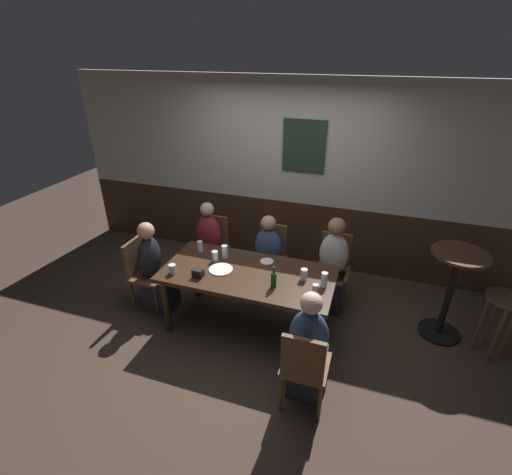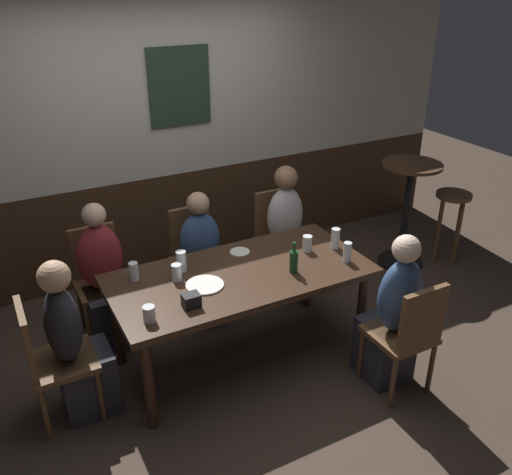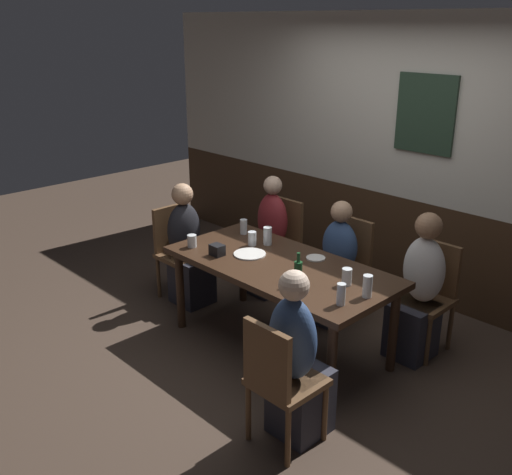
# 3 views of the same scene
# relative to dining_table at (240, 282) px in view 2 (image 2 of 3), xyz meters

# --- Properties ---
(ground_plane) EXTENTS (12.00, 12.00, 0.00)m
(ground_plane) POSITION_rel_dining_table_xyz_m (0.00, 0.00, -0.66)
(ground_plane) COLOR #423328
(wall_back) EXTENTS (6.40, 0.13, 2.60)m
(wall_back) POSITION_rel_dining_table_xyz_m (0.00, 1.65, 0.64)
(wall_back) COLOR #3D2819
(wall_back) RESTS_ON ground_plane
(dining_table) EXTENTS (1.85, 0.89, 0.74)m
(dining_table) POSITION_rel_dining_table_xyz_m (0.00, 0.00, 0.00)
(dining_table) COLOR #382316
(dining_table) RESTS_ON ground_plane
(chair_right_near) EXTENTS (0.40, 0.40, 0.88)m
(chair_right_near) POSITION_rel_dining_table_xyz_m (0.81, -0.86, -0.17)
(chair_right_near) COLOR brown
(chair_right_near) RESTS_ON ground_plane
(chair_mid_far) EXTENTS (0.40, 0.40, 0.88)m
(chair_mid_far) POSITION_rel_dining_table_xyz_m (0.00, 0.86, -0.17)
(chair_mid_far) COLOR brown
(chair_mid_far) RESTS_ON ground_plane
(chair_head_west) EXTENTS (0.40, 0.40, 0.88)m
(chair_head_west) POSITION_rel_dining_table_xyz_m (-1.34, 0.00, -0.17)
(chair_head_west) COLOR brown
(chair_head_west) RESTS_ON ground_plane
(chair_right_far) EXTENTS (0.40, 0.40, 0.88)m
(chair_right_far) POSITION_rel_dining_table_xyz_m (0.81, 0.86, -0.17)
(chair_right_far) COLOR brown
(chair_right_far) RESTS_ON ground_plane
(chair_left_far) EXTENTS (0.40, 0.40, 0.88)m
(chair_left_far) POSITION_rel_dining_table_xyz_m (-0.81, 0.86, -0.17)
(chair_left_far) COLOR brown
(chair_left_far) RESTS_ON ground_plane
(person_right_near) EXTENTS (0.34, 0.37, 1.16)m
(person_right_near) POSITION_rel_dining_table_xyz_m (0.81, -0.70, -0.17)
(person_right_near) COLOR #2D2D38
(person_right_near) RESTS_ON ground_plane
(person_mid_far) EXTENTS (0.34, 0.37, 1.09)m
(person_mid_far) POSITION_rel_dining_table_xyz_m (-0.00, 0.70, -0.21)
(person_mid_far) COLOR #2D2D38
(person_mid_far) RESTS_ON ground_plane
(person_head_west) EXTENTS (0.37, 0.34, 1.14)m
(person_head_west) POSITION_rel_dining_table_xyz_m (-1.18, 0.00, -0.18)
(person_head_west) COLOR #2D2D38
(person_head_west) RESTS_ON ground_plane
(person_right_far) EXTENTS (0.34, 0.37, 1.17)m
(person_right_far) POSITION_rel_dining_table_xyz_m (0.81, 0.70, -0.16)
(person_right_far) COLOR #2D2D38
(person_right_far) RESTS_ON ground_plane
(person_left_far) EXTENTS (0.34, 0.37, 1.15)m
(person_left_far) POSITION_rel_dining_table_xyz_m (-0.81, 0.70, -0.18)
(person_left_far) COLOR #2D2D38
(person_left_far) RESTS_ON ground_plane
(tumbler_short) EXTENTS (0.07, 0.07, 0.12)m
(tumbler_short) POSITION_rel_dining_table_xyz_m (0.60, 0.06, 0.13)
(tumbler_short) COLOR silver
(tumbler_short) RESTS_ON dining_table
(pint_glass_pale) EXTENTS (0.08, 0.08, 0.10)m
(pint_glass_pale) POSITION_rel_dining_table_xyz_m (-0.76, -0.27, 0.12)
(pint_glass_pale) COLOR silver
(pint_glass_pale) RESTS_ON dining_table
(beer_glass_half) EXTENTS (0.07, 0.07, 0.12)m
(beer_glass_half) POSITION_rel_dining_table_xyz_m (-0.43, 0.11, 0.13)
(beer_glass_half) COLOR silver
(beer_glass_half) RESTS_ON dining_table
(beer_glass_tall) EXTENTS (0.07, 0.07, 0.16)m
(beer_glass_tall) POSITION_rel_dining_table_xyz_m (0.82, 0.00, 0.15)
(beer_glass_tall) COLOR silver
(beer_glass_tall) RESTS_ON dining_table
(highball_clear) EXTENTS (0.07, 0.07, 0.15)m
(highball_clear) POSITION_rel_dining_table_xyz_m (-0.36, 0.22, 0.14)
(highball_clear) COLOR silver
(highball_clear) RESTS_ON dining_table
(tumbler_water) EXTENTS (0.06, 0.06, 0.13)m
(tumbler_water) POSITION_rel_dining_table_xyz_m (-0.69, 0.25, 0.13)
(tumbler_water) COLOR silver
(tumbler_water) RESTS_ON dining_table
(pint_glass_stout) EXTENTS (0.06, 0.06, 0.15)m
(pint_glass_stout) POSITION_rel_dining_table_xyz_m (0.76, -0.22, 0.14)
(pint_glass_stout) COLOR silver
(pint_glass_stout) RESTS_ON dining_table
(beer_bottle_green) EXTENTS (0.06, 0.06, 0.23)m
(beer_bottle_green) POSITION_rel_dining_table_xyz_m (0.34, -0.17, 0.17)
(beer_bottle_green) COLOR #194723
(beer_bottle_green) RESTS_ON dining_table
(plate_white_large) EXTENTS (0.26, 0.26, 0.01)m
(plate_white_large) POSITION_rel_dining_table_xyz_m (-0.29, -0.05, 0.08)
(plate_white_large) COLOR white
(plate_white_large) RESTS_ON dining_table
(plate_white_small) EXTENTS (0.15, 0.15, 0.01)m
(plate_white_small) POSITION_rel_dining_table_xyz_m (0.13, 0.27, 0.08)
(plate_white_small) COLOR white
(plate_white_small) RESTS_ON dining_table
(condiment_caddy) EXTENTS (0.11, 0.09, 0.09)m
(condiment_caddy) POSITION_rel_dining_table_xyz_m (-0.47, -0.24, 0.12)
(condiment_caddy) COLOR black
(condiment_caddy) RESTS_ON dining_table
(side_bar_table) EXTENTS (0.56, 0.56, 1.05)m
(side_bar_table) POSITION_rel_dining_table_xyz_m (2.08, 0.58, -0.05)
(side_bar_table) COLOR black
(side_bar_table) RESTS_ON ground_plane
(bar_stool) EXTENTS (0.34, 0.34, 0.72)m
(bar_stool) POSITION_rel_dining_table_xyz_m (2.53, 0.43, -0.10)
(bar_stool) COLOR brown
(bar_stool) RESTS_ON ground_plane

